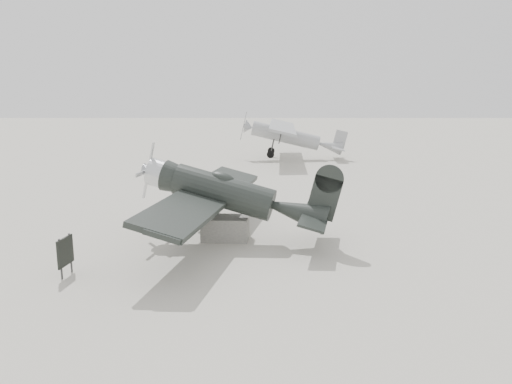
{
  "coord_description": "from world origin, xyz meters",
  "views": [
    {
      "loc": [
        -1.07,
        -21.21,
        5.97
      ],
      "look_at": [
        -1.09,
        0.1,
        1.5
      ],
      "focal_mm": 35.0,
      "sensor_mm": 36.0,
      "label": 1
    }
  ],
  "objects_px": {
    "lowwing_monoplane": "(233,195)",
    "highwing_monoplane": "(290,133)",
    "equipment_block": "(225,228)",
    "sign_board": "(65,252)"
  },
  "relations": [
    {
      "from": "highwing_monoplane",
      "to": "sign_board",
      "type": "distance_m",
      "value": 28.45
    },
    {
      "from": "highwing_monoplane",
      "to": "equipment_block",
      "type": "relative_size",
      "value": 6.67
    },
    {
      "from": "lowwing_monoplane",
      "to": "equipment_block",
      "type": "distance_m",
      "value": 1.44
    },
    {
      "from": "highwing_monoplane",
      "to": "sign_board",
      "type": "relative_size",
      "value": 9.21
    },
    {
      "from": "highwing_monoplane",
      "to": "equipment_block",
      "type": "height_order",
      "value": "highwing_monoplane"
    },
    {
      "from": "lowwing_monoplane",
      "to": "equipment_block",
      "type": "xyz_separation_m",
      "value": [
        -0.31,
        0.19,
        -1.39
      ]
    },
    {
      "from": "lowwing_monoplane",
      "to": "sign_board",
      "type": "distance_m",
      "value": 6.52
    },
    {
      "from": "lowwing_monoplane",
      "to": "highwing_monoplane",
      "type": "xyz_separation_m",
      "value": [
        3.75,
        23.19,
        0.33
      ]
    },
    {
      "from": "lowwing_monoplane",
      "to": "sign_board",
      "type": "bearing_deg",
      "value": -132.3
    },
    {
      "from": "sign_board",
      "to": "lowwing_monoplane",
      "type": "bearing_deg",
      "value": 44.48
    }
  ]
}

